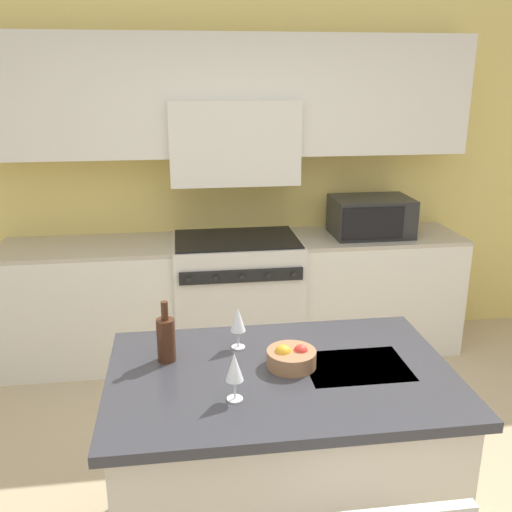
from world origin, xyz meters
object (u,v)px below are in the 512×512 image
object	(u,v)px
wine_bottle	(166,338)
wine_glass_near	(234,368)
range_stove	(237,297)
fruit_bowl	(291,357)
microwave	(371,216)
wine_glass_far	(238,321)

from	to	relation	value
wine_bottle	wine_glass_near	xyz separation A→B (m)	(0.26, -0.36, 0.03)
range_stove	fruit_bowl	xyz separation A→B (m)	(0.04, -1.92, 0.48)
microwave	fruit_bowl	xyz separation A→B (m)	(-1.01, -1.94, -0.12)
wine_glass_far	fruit_bowl	xyz separation A→B (m)	(0.21, -0.20, -0.09)
wine_glass_far	fruit_bowl	world-z (taller)	wine_glass_far
microwave	wine_glass_far	bearing A→B (deg)	-124.99
wine_glass_near	wine_glass_far	world-z (taller)	same
range_stove	microwave	xyz separation A→B (m)	(1.05, 0.02, 0.60)
wine_glass_near	microwave	bearing A→B (deg)	59.59
fruit_bowl	range_stove	bearing A→B (deg)	91.07
range_stove	wine_glass_far	xyz separation A→B (m)	(-0.17, -1.72, 0.58)
range_stove	wine_glass_far	distance (m)	1.82
wine_bottle	wine_glass_near	distance (m)	0.45
range_stove	wine_glass_near	distance (m)	2.25
wine_glass_far	wine_glass_near	bearing A→B (deg)	-97.87
range_stove	wine_glass_far	world-z (taller)	wine_glass_far
fruit_bowl	wine_glass_far	bearing A→B (deg)	135.49
wine_bottle	fruit_bowl	distance (m)	0.55
wine_glass_near	fruit_bowl	bearing A→B (deg)	41.00
range_stove	fruit_bowl	bearing A→B (deg)	-88.93
wine_bottle	fruit_bowl	size ratio (longest dim) A/B	1.30
range_stove	wine_glass_far	size ratio (longest dim) A/B	4.77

